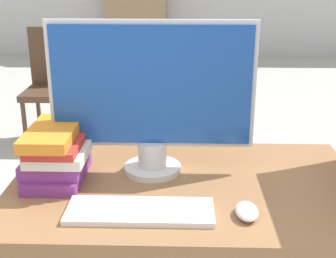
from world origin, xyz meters
name	(u,v)px	position (x,y,z in m)	size (l,w,h in m)	color
monitor	(152,96)	(-0.11, 0.44, 1.03)	(0.65, 0.19, 0.49)	silver
keyboard	(140,211)	(-0.13, 0.15, 0.78)	(0.40, 0.14, 0.02)	white
mouse	(247,211)	(0.16, 0.15, 0.79)	(0.06, 0.10, 0.03)	white
book_stack	(56,155)	(-0.40, 0.36, 0.86)	(0.19, 0.28, 0.17)	#7A3384
far_chair	(54,80)	(-1.06, 2.75, 0.52)	(0.44, 0.44, 0.94)	#4C3323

